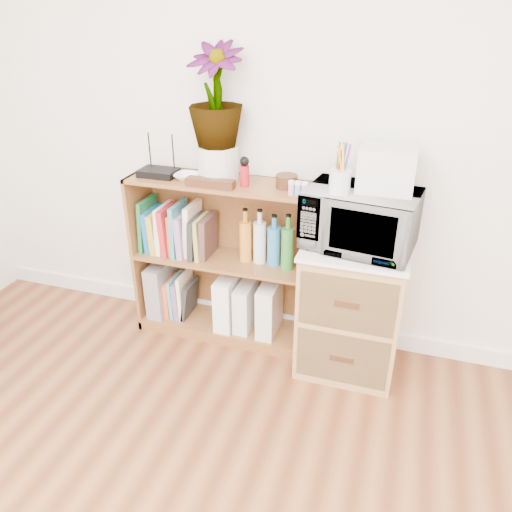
% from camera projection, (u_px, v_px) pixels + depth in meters
% --- Properties ---
extents(skirting_board, '(4.00, 0.02, 0.10)m').
position_uv_depth(skirting_board, '(286.00, 321.00, 3.04)').
color(skirting_board, white).
rests_on(skirting_board, ground).
extents(bookshelf, '(1.00, 0.30, 0.95)m').
position_uv_depth(bookshelf, '(222.00, 261.00, 2.82)').
color(bookshelf, brown).
rests_on(bookshelf, ground).
extents(wicker_unit, '(0.50, 0.45, 0.70)m').
position_uv_depth(wicker_unit, '(351.00, 309.00, 2.61)').
color(wicker_unit, '#9E7542').
rests_on(wicker_unit, ground).
extents(microwave, '(0.56, 0.42, 0.29)m').
position_uv_depth(microwave, '(360.00, 219.00, 2.37)').
color(microwave, silver).
rests_on(microwave, wicker_unit).
extents(pen_cup, '(0.10, 0.10, 0.11)m').
position_uv_depth(pen_cup, '(340.00, 181.00, 2.26)').
color(pen_cup, silver).
rests_on(pen_cup, microwave).
extents(small_appliance, '(0.25, 0.21, 0.20)m').
position_uv_depth(small_appliance, '(387.00, 169.00, 2.27)').
color(small_appliance, silver).
rests_on(small_appliance, microwave).
extents(router, '(0.20, 0.14, 0.04)m').
position_uv_depth(router, '(159.00, 173.00, 2.67)').
color(router, black).
rests_on(router, bookshelf).
extents(white_bowl, '(0.13, 0.13, 0.03)m').
position_uv_depth(white_bowl, '(187.00, 177.00, 2.62)').
color(white_bowl, white).
rests_on(white_bowl, bookshelf).
extents(plant_pot, '(0.21, 0.21, 0.18)m').
position_uv_depth(plant_pot, '(218.00, 163.00, 2.59)').
color(plant_pot, silver).
rests_on(plant_pot, bookshelf).
extents(potted_plant, '(0.28, 0.28, 0.50)m').
position_uv_depth(potted_plant, '(216.00, 95.00, 2.43)').
color(potted_plant, '#327830').
rests_on(potted_plant, plant_pot).
extents(trinket_box, '(0.25, 0.06, 0.04)m').
position_uv_depth(trinket_box, '(210.00, 183.00, 2.52)').
color(trinket_box, '#3C1C10').
rests_on(trinket_box, bookshelf).
extents(kokeshi_doll, '(0.05, 0.05, 0.11)m').
position_uv_depth(kokeshi_doll, '(245.00, 176.00, 2.51)').
color(kokeshi_doll, maroon).
rests_on(kokeshi_doll, bookshelf).
extents(wooden_bowl, '(0.11, 0.11, 0.06)m').
position_uv_depth(wooden_bowl, '(287.00, 181.00, 2.50)').
color(wooden_bowl, '#3A1F0F').
rests_on(wooden_bowl, bookshelf).
extents(paint_jars, '(0.12, 0.04, 0.06)m').
position_uv_depth(paint_jars, '(298.00, 190.00, 2.40)').
color(paint_jars, pink).
rests_on(paint_jars, bookshelf).
extents(file_box, '(0.10, 0.26, 0.32)m').
position_uv_depth(file_box, '(162.00, 287.00, 3.04)').
color(file_box, gray).
rests_on(file_box, bookshelf).
extents(magazine_holder_left, '(0.10, 0.25, 0.32)m').
position_uv_depth(magazine_holder_left, '(228.00, 300.00, 2.92)').
color(magazine_holder_left, white).
rests_on(magazine_holder_left, bookshelf).
extents(magazine_holder_mid, '(0.09, 0.22, 0.28)m').
position_uv_depth(magazine_holder_mid, '(246.00, 306.00, 2.90)').
color(magazine_holder_mid, silver).
rests_on(magazine_holder_mid, bookshelf).
extents(magazine_holder_right, '(0.10, 0.25, 0.31)m').
position_uv_depth(magazine_holder_right, '(269.00, 308.00, 2.85)').
color(magazine_holder_right, silver).
rests_on(magazine_holder_right, bookshelf).
extents(cookbooks, '(0.41, 0.20, 0.30)m').
position_uv_depth(cookbooks, '(178.00, 230.00, 2.82)').
color(cookbooks, '#1A6435').
rests_on(cookbooks, bookshelf).
extents(liquor_bottles, '(0.31, 0.07, 0.30)m').
position_uv_depth(liquor_bottles, '(266.00, 240.00, 2.67)').
color(liquor_bottles, orange).
rests_on(liquor_bottles, bookshelf).
extents(lower_books, '(0.16, 0.19, 0.28)m').
position_uv_depth(lower_books, '(181.00, 296.00, 3.03)').
color(lower_books, '#F1592A').
rests_on(lower_books, bookshelf).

